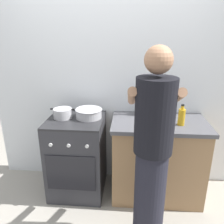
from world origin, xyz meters
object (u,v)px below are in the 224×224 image
at_px(pot, 63,113).
at_px(person, 152,155).
at_px(oil_bottle, 182,117).
at_px(utensil_crock, 141,106).
at_px(stove_range, 77,156).
at_px(mixing_bowl, 89,113).
at_px(spice_bottle, 167,118).

bearing_deg(pot, person, -35.73).
bearing_deg(oil_bottle, utensil_crock, 145.55).
xyz_separation_m(stove_range, utensil_crock, (0.70, 0.19, 0.55)).
distance_m(mixing_bowl, oil_bottle, 0.97).
height_order(utensil_crock, person, person).
height_order(pot, utensil_crock, utensil_crock).
bearing_deg(stove_range, mixing_bowl, 20.18).
bearing_deg(stove_range, utensil_crock, 15.45).
distance_m(mixing_bowl, utensil_crock, 0.58).
relative_size(pot, utensil_crock, 0.80).
height_order(pot, spice_bottle, pot).
distance_m(spice_bottle, oil_bottle, 0.16).
distance_m(stove_range, person, 1.08).
bearing_deg(spice_bottle, mixing_bowl, 176.53).
bearing_deg(stove_range, oil_bottle, -3.94).
bearing_deg(mixing_bowl, stove_range, -159.82).
height_order(pot, mixing_bowl, pot).
xyz_separation_m(utensil_crock, spice_bottle, (0.26, -0.19, -0.06)).
bearing_deg(mixing_bowl, utensil_crock, 14.24).
bearing_deg(utensil_crock, person, -85.56).
relative_size(utensil_crock, person, 0.19).
distance_m(mixing_bowl, person, 0.93).
relative_size(pot, spice_bottle, 3.38).
bearing_deg(person, pot, 144.27).
height_order(utensil_crock, oil_bottle, utensil_crock).
xyz_separation_m(mixing_bowl, spice_bottle, (0.83, -0.05, -0.02)).
xyz_separation_m(pot, mixing_bowl, (0.28, 0.03, 0.00)).
distance_m(oil_bottle, person, 0.66).
relative_size(stove_range, oil_bottle, 4.15).
bearing_deg(mixing_bowl, person, -47.42).
relative_size(stove_range, spice_bottle, 11.44).
bearing_deg(mixing_bowl, pot, -173.79).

